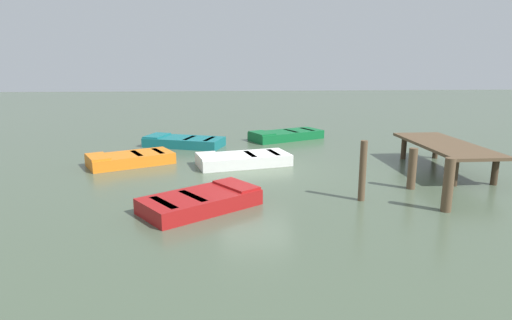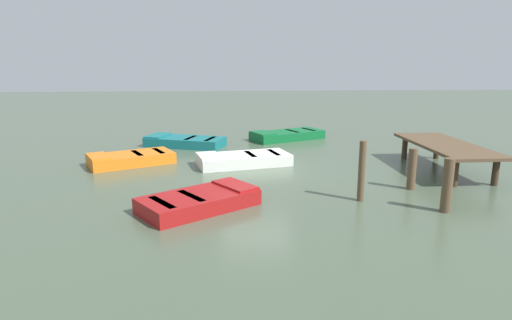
{
  "view_description": "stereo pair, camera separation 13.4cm",
  "coord_description": "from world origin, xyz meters",
  "px_view_note": "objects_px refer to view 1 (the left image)",
  "views": [
    {
      "loc": [
        14.74,
        -1.04,
        3.76
      ],
      "look_at": [
        0.0,
        0.0,
        0.35
      ],
      "focal_mm": 30.49,
      "sensor_mm": 36.0,
      "label": 1
    },
    {
      "loc": [
        14.74,
        -0.91,
        3.76
      ],
      "look_at": [
        0.0,
        0.0,
        0.35
      ],
      "focal_mm": 30.49,
      "sensor_mm": 36.0,
      "label": 2
    }
  ],
  "objects_px": {
    "rowboat_green": "(286,135)",
    "dock_segment": "(445,147)",
    "rowboat_white": "(243,159)",
    "rowboat_red": "(201,201)",
    "mooring_piling_near_left": "(412,169)",
    "rowboat_orange": "(130,159)",
    "mooring_piling_near_right": "(448,185)",
    "mooring_piling_far_right": "(363,171)",
    "rowboat_teal": "(184,142)"
  },
  "relations": [
    {
      "from": "rowboat_white",
      "to": "rowboat_red",
      "type": "xyz_separation_m",
      "value": [
        4.72,
        -1.27,
        0.0
      ]
    },
    {
      "from": "rowboat_teal",
      "to": "mooring_piling_near_left",
      "type": "height_order",
      "value": "mooring_piling_near_left"
    },
    {
      "from": "rowboat_green",
      "to": "mooring_piling_near_left",
      "type": "relative_size",
      "value": 3.07
    },
    {
      "from": "rowboat_white",
      "to": "mooring_piling_near_left",
      "type": "distance_m",
      "value": 5.94
    },
    {
      "from": "rowboat_white",
      "to": "mooring_piling_near_left",
      "type": "relative_size",
      "value": 2.9
    },
    {
      "from": "rowboat_red",
      "to": "mooring_piling_near_left",
      "type": "distance_m",
      "value": 6.32
    },
    {
      "from": "dock_segment",
      "to": "mooring_piling_near_left",
      "type": "bearing_deg",
      "value": -45.35
    },
    {
      "from": "dock_segment",
      "to": "rowboat_green",
      "type": "distance_m",
      "value": 7.92
    },
    {
      "from": "dock_segment",
      "to": "mooring_piling_near_right",
      "type": "height_order",
      "value": "mooring_piling_near_right"
    },
    {
      "from": "rowboat_teal",
      "to": "mooring_piling_near_left",
      "type": "relative_size",
      "value": 3.0
    },
    {
      "from": "rowboat_green",
      "to": "dock_segment",
      "type": "bearing_deg",
      "value": 100.12
    },
    {
      "from": "rowboat_teal",
      "to": "rowboat_red",
      "type": "bearing_deg",
      "value": 117.36
    },
    {
      "from": "rowboat_white",
      "to": "rowboat_teal",
      "type": "xyz_separation_m",
      "value": [
        -3.72,
        -2.49,
        -0.0
      ]
    },
    {
      "from": "rowboat_orange",
      "to": "rowboat_white",
      "type": "bearing_deg",
      "value": 147.89
    },
    {
      "from": "rowboat_red",
      "to": "mooring_piling_far_right",
      "type": "relative_size",
      "value": 1.97
    },
    {
      "from": "rowboat_orange",
      "to": "mooring_piling_near_right",
      "type": "bearing_deg",
      "value": 120.76
    },
    {
      "from": "rowboat_green",
      "to": "mooring_piling_far_right",
      "type": "relative_size",
      "value": 2.28
    },
    {
      "from": "rowboat_green",
      "to": "rowboat_orange",
      "type": "height_order",
      "value": "same"
    },
    {
      "from": "dock_segment",
      "to": "rowboat_red",
      "type": "bearing_deg",
      "value": -67.98
    },
    {
      "from": "rowboat_green",
      "to": "mooring_piling_far_right",
      "type": "height_order",
      "value": "mooring_piling_far_right"
    },
    {
      "from": "rowboat_red",
      "to": "mooring_piling_near_left",
      "type": "height_order",
      "value": "mooring_piling_near_left"
    },
    {
      "from": "rowboat_white",
      "to": "rowboat_green",
      "type": "xyz_separation_m",
      "value": [
        -5.12,
        2.29,
        -0.0
      ]
    },
    {
      "from": "rowboat_red",
      "to": "mooring_piling_far_right",
      "type": "xyz_separation_m",
      "value": [
        -0.38,
        4.34,
        0.62
      ]
    },
    {
      "from": "rowboat_orange",
      "to": "mooring_piling_near_left",
      "type": "bearing_deg",
      "value": 130.58
    },
    {
      "from": "rowboat_white",
      "to": "rowboat_green",
      "type": "bearing_deg",
      "value": -128.37
    },
    {
      "from": "rowboat_green",
      "to": "rowboat_red",
      "type": "bearing_deg",
      "value": 44.1
    },
    {
      "from": "rowboat_red",
      "to": "dock_segment",
      "type": "bearing_deg",
      "value": -12.72
    },
    {
      "from": "rowboat_red",
      "to": "mooring_piling_far_right",
      "type": "height_order",
      "value": "mooring_piling_far_right"
    },
    {
      "from": "rowboat_teal",
      "to": "mooring_piling_near_right",
      "type": "bearing_deg",
      "value": 148.47
    },
    {
      "from": "rowboat_white",
      "to": "mooring_piling_far_right",
      "type": "xyz_separation_m",
      "value": [
        4.33,
        3.07,
        0.62
      ]
    },
    {
      "from": "rowboat_teal",
      "to": "rowboat_red",
      "type": "relative_size",
      "value": 1.13
    },
    {
      "from": "rowboat_orange",
      "to": "mooring_piling_near_left",
      "type": "distance_m",
      "value": 9.77
    },
    {
      "from": "rowboat_white",
      "to": "mooring_piling_near_left",
      "type": "bearing_deg",
      "value": 131.3
    },
    {
      "from": "rowboat_teal",
      "to": "mooring_piling_near_right",
      "type": "distance_m",
      "value": 11.74
    },
    {
      "from": "rowboat_orange",
      "to": "mooring_piling_far_right",
      "type": "relative_size",
      "value": 1.99
    },
    {
      "from": "rowboat_green",
      "to": "mooring_piling_near_left",
      "type": "bearing_deg",
      "value": 81.05
    },
    {
      "from": "dock_segment",
      "to": "rowboat_orange",
      "type": "height_order",
      "value": "dock_segment"
    },
    {
      "from": "rowboat_orange",
      "to": "mooring_piling_near_right",
      "type": "relative_size",
      "value": 2.37
    },
    {
      "from": "mooring_piling_near_left",
      "to": "mooring_piling_near_right",
      "type": "xyz_separation_m",
      "value": [
        2.0,
        0.06,
        0.08
      ]
    },
    {
      "from": "mooring_piling_far_right",
      "to": "mooring_piling_near_left",
      "type": "relative_size",
      "value": 1.35
    },
    {
      "from": "mooring_piling_far_right",
      "to": "mooring_piling_near_left",
      "type": "height_order",
      "value": "mooring_piling_far_right"
    },
    {
      "from": "mooring_piling_near_right",
      "to": "mooring_piling_near_left",
      "type": "bearing_deg",
      "value": -178.37
    },
    {
      "from": "rowboat_green",
      "to": "rowboat_red",
      "type": "height_order",
      "value": "same"
    },
    {
      "from": "dock_segment",
      "to": "rowboat_green",
      "type": "xyz_separation_m",
      "value": [
        -6.38,
        -4.66,
        -0.62
      ]
    },
    {
      "from": "rowboat_green",
      "to": "rowboat_teal",
      "type": "relative_size",
      "value": 1.02
    },
    {
      "from": "rowboat_red",
      "to": "mooring_piling_near_right",
      "type": "xyz_separation_m",
      "value": [
        0.64,
        6.22,
        0.48
      ]
    },
    {
      "from": "dock_segment",
      "to": "rowboat_green",
      "type": "bearing_deg",
      "value": -144.68
    },
    {
      "from": "mooring_piling_near_left",
      "to": "rowboat_teal",
      "type": "bearing_deg",
      "value": -133.81
    },
    {
      "from": "rowboat_red",
      "to": "mooring_piling_near_left",
      "type": "relative_size",
      "value": 2.66
    },
    {
      "from": "rowboat_white",
      "to": "mooring_piling_near_right",
      "type": "distance_m",
      "value": 7.31
    }
  ]
}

